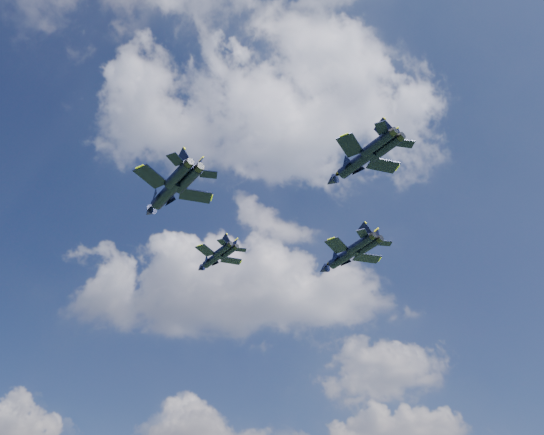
{
  "coord_description": "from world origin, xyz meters",
  "views": [
    {
      "loc": [
        12.14,
        -69.5,
        3.36
      ],
      "look_at": [
        6.49,
        8.43,
        59.77
      ],
      "focal_mm": 35.0,
      "sensor_mm": 36.0,
      "label": 1
    }
  ],
  "objects_px": {
    "jet_lead": "(212,260)",
    "jet_slot": "(355,164)",
    "jet_left": "(165,195)",
    "jet_right": "(342,258)"
  },
  "relations": [
    {
      "from": "jet_slot",
      "to": "jet_right",
      "type": "bearing_deg",
      "value": 49.82
    },
    {
      "from": "jet_lead",
      "to": "jet_slot",
      "type": "xyz_separation_m",
      "value": [
        27.84,
        -30.2,
        -1.85
      ]
    },
    {
      "from": "jet_lead",
      "to": "jet_left",
      "type": "bearing_deg",
      "value": -140.34
    },
    {
      "from": "jet_left",
      "to": "jet_slot",
      "type": "xyz_separation_m",
      "value": [
        31.22,
        -4.06,
        1.22
      ]
    },
    {
      "from": "jet_lead",
      "to": "jet_slot",
      "type": "distance_m",
      "value": 41.11
    },
    {
      "from": "jet_left",
      "to": "jet_lead",
      "type": "bearing_deg",
      "value": 41.52
    },
    {
      "from": "jet_lead",
      "to": "jet_left",
      "type": "xyz_separation_m",
      "value": [
        -3.38,
        -26.14,
        -3.08
      ]
    },
    {
      "from": "jet_left",
      "to": "jet_slot",
      "type": "height_order",
      "value": "jet_slot"
    },
    {
      "from": "jet_lead",
      "to": "jet_slot",
      "type": "bearing_deg",
      "value": -90.3
    },
    {
      "from": "jet_right",
      "to": "jet_slot",
      "type": "xyz_separation_m",
      "value": [
        1.04,
        -27.05,
        0.73
      ]
    }
  ]
}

